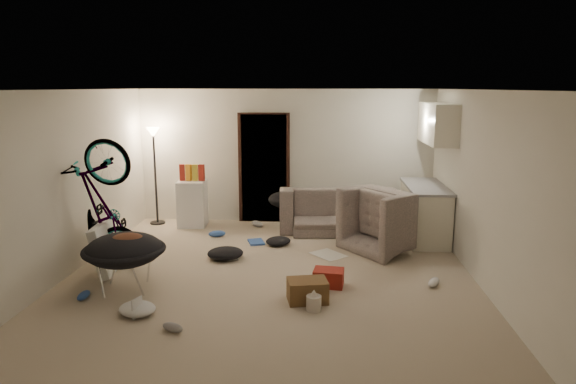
# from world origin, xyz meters

# --- Properties ---
(floor) EXTENTS (5.50, 6.00, 0.02)m
(floor) POSITION_xyz_m (0.00, 0.00, -0.01)
(floor) COLOR tan
(floor) RESTS_ON ground
(ceiling) EXTENTS (5.50, 6.00, 0.02)m
(ceiling) POSITION_xyz_m (0.00, 0.00, 2.51)
(ceiling) COLOR white
(ceiling) RESTS_ON wall_back
(wall_back) EXTENTS (5.50, 0.02, 2.50)m
(wall_back) POSITION_xyz_m (0.00, 3.01, 1.25)
(wall_back) COLOR silver
(wall_back) RESTS_ON floor
(wall_front) EXTENTS (5.50, 0.02, 2.50)m
(wall_front) POSITION_xyz_m (0.00, -3.01, 1.25)
(wall_front) COLOR silver
(wall_front) RESTS_ON floor
(wall_left) EXTENTS (0.02, 6.00, 2.50)m
(wall_left) POSITION_xyz_m (-2.76, 0.00, 1.25)
(wall_left) COLOR silver
(wall_left) RESTS_ON floor
(wall_right) EXTENTS (0.02, 6.00, 2.50)m
(wall_right) POSITION_xyz_m (2.76, 0.00, 1.25)
(wall_right) COLOR silver
(wall_right) RESTS_ON floor
(doorway) EXTENTS (0.85, 0.10, 2.04)m
(doorway) POSITION_xyz_m (-0.40, 2.97, 1.02)
(doorway) COLOR black
(doorway) RESTS_ON floor
(door_trim) EXTENTS (0.97, 0.04, 2.10)m
(door_trim) POSITION_xyz_m (-0.40, 2.94, 1.02)
(door_trim) COLOR black
(door_trim) RESTS_ON floor
(floor_lamp) EXTENTS (0.28, 0.28, 1.81)m
(floor_lamp) POSITION_xyz_m (-2.40, 2.65, 1.31)
(floor_lamp) COLOR black
(floor_lamp) RESTS_ON floor
(kitchen_counter) EXTENTS (0.60, 1.50, 0.88)m
(kitchen_counter) POSITION_xyz_m (2.43, 2.00, 0.44)
(kitchen_counter) COLOR silver
(kitchen_counter) RESTS_ON floor
(counter_top) EXTENTS (0.64, 1.54, 0.04)m
(counter_top) POSITION_xyz_m (2.43, 2.00, 0.90)
(counter_top) COLOR gray
(counter_top) RESTS_ON kitchen_counter
(kitchen_uppers) EXTENTS (0.38, 1.40, 0.65)m
(kitchen_uppers) POSITION_xyz_m (2.56, 2.00, 1.95)
(kitchen_uppers) COLOR silver
(kitchen_uppers) RESTS_ON wall_right
(sofa) EXTENTS (2.07, 0.92, 0.59)m
(sofa) POSITION_xyz_m (0.96, 2.45, 0.30)
(sofa) COLOR #323932
(sofa) RESTS_ON floor
(armchair) EXTENTS (1.45, 1.47, 0.72)m
(armchair) POSITION_xyz_m (1.82, 1.43, 0.36)
(armchair) COLOR #323932
(armchair) RESTS_ON floor
(bicycle) EXTENTS (1.98, 1.00, 1.10)m
(bicycle) POSITION_xyz_m (-2.30, 0.11, 0.50)
(bicycle) COLOR black
(bicycle) RESTS_ON floor
(book_asset) EXTENTS (0.28, 0.25, 0.02)m
(book_asset) POSITION_xyz_m (-1.38, -1.40, 0.01)
(book_asset) COLOR maroon
(book_asset) RESTS_ON floor
(mini_fridge) EXTENTS (0.52, 0.52, 0.85)m
(mini_fridge) POSITION_xyz_m (-1.69, 2.55, 0.42)
(mini_fridge) COLOR white
(mini_fridge) RESTS_ON floor
(snack_box_0) EXTENTS (0.12, 0.09, 0.30)m
(snack_box_0) POSITION_xyz_m (-1.86, 2.55, 1.00)
(snack_box_0) COLOR maroon
(snack_box_0) RESTS_ON mini_fridge
(snack_box_1) EXTENTS (0.11, 0.09, 0.30)m
(snack_box_1) POSITION_xyz_m (-1.74, 2.55, 1.00)
(snack_box_1) COLOR orange
(snack_box_1) RESTS_ON mini_fridge
(snack_box_2) EXTENTS (0.11, 0.08, 0.30)m
(snack_box_2) POSITION_xyz_m (-1.62, 2.55, 1.00)
(snack_box_2) COLOR gold
(snack_box_2) RESTS_ON mini_fridge
(snack_box_3) EXTENTS (0.11, 0.09, 0.30)m
(snack_box_3) POSITION_xyz_m (-1.50, 2.55, 1.00)
(snack_box_3) COLOR maroon
(snack_box_3) RESTS_ON mini_fridge
(saucer_chair) EXTENTS (1.03, 1.03, 0.73)m
(saucer_chair) POSITION_xyz_m (-1.78, -0.55, 0.43)
(saucer_chair) COLOR silver
(saucer_chair) RESTS_ON floor
(hoodie) EXTENTS (0.60, 0.56, 0.22)m
(hoodie) POSITION_xyz_m (-1.73, -0.58, 0.64)
(hoodie) COLOR #502B1B
(hoodie) RESTS_ON saucer_chair
(sofa_drape) EXTENTS (0.65, 0.57, 0.28)m
(sofa_drape) POSITION_xyz_m (0.01, 2.45, 0.54)
(sofa_drape) COLOR black
(sofa_drape) RESTS_ON sofa
(tv_box) EXTENTS (0.38, 1.07, 0.70)m
(tv_box) POSITION_xyz_m (-2.30, 0.21, 0.35)
(tv_box) COLOR silver
(tv_box) RESTS_ON floor
(drink_case_a) EXTENTS (0.53, 0.42, 0.27)m
(drink_case_a) POSITION_xyz_m (0.53, -0.75, 0.13)
(drink_case_a) COLOR brown
(drink_case_a) RESTS_ON floor
(drink_case_b) EXTENTS (0.41, 0.33, 0.22)m
(drink_case_b) POSITION_xyz_m (0.79, -0.25, 0.11)
(drink_case_b) COLOR maroon
(drink_case_b) RESTS_ON floor
(juicer) EXTENTS (0.18, 0.18, 0.25)m
(juicer) POSITION_xyz_m (0.62, -1.00, 0.10)
(juicer) COLOR beige
(juicer) RESTS_ON floor
(newspaper) EXTENTS (0.62, 0.64, 0.01)m
(newspaper) POSITION_xyz_m (0.80, 1.01, 0.00)
(newspaper) COLOR silver
(newspaper) RESTS_ON floor
(book_blue) EXTENTS (0.33, 0.38, 0.03)m
(book_blue) POSITION_xyz_m (-0.38, 1.54, 0.02)
(book_blue) COLOR #2F57AD
(book_blue) RESTS_ON floor
(book_white) EXTENTS (0.24, 0.29, 0.02)m
(book_white) POSITION_xyz_m (-0.65, 0.77, 0.01)
(book_white) COLOR silver
(book_white) RESTS_ON floor
(shoe_0) EXTENTS (0.32, 0.20, 0.11)m
(shoe_0) POSITION_xyz_m (-1.10, 1.85, 0.05)
(shoe_0) COLOR #2F57AD
(shoe_0) RESTS_ON floor
(shoe_1) EXTENTS (0.30, 0.29, 0.11)m
(shoe_1) POSITION_xyz_m (-0.50, 2.55, 0.05)
(shoe_1) COLOR slate
(shoe_1) RESTS_ON floor
(shoe_2) EXTENTS (0.12, 0.26, 0.09)m
(shoe_2) POSITION_xyz_m (-2.19, -0.87, 0.05)
(shoe_2) COLOR #2F57AD
(shoe_2) RESTS_ON floor
(shoe_3) EXTENTS (0.28, 0.20, 0.10)m
(shoe_3) POSITION_xyz_m (-0.86, -1.63, 0.05)
(shoe_3) COLOR slate
(shoe_3) RESTS_ON floor
(shoe_4) EXTENTS (0.24, 0.30, 0.11)m
(shoe_4) POSITION_xyz_m (2.16, -0.16, 0.05)
(shoe_4) COLOR white
(shoe_4) RESTS_ON floor
(clothes_lump_a) EXTENTS (0.63, 0.58, 0.17)m
(clothes_lump_a) POSITION_xyz_m (-0.74, 0.72, 0.09)
(clothes_lump_a) COLOR black
(clothes_lump_a) RESTS_ON floor
(clothes_lump_b) EXTENTS (0.56, 0.55, 0.13)m
(clothes_lump_b) POSITION_xyz_m (-0.01, 1.47, 0.06)
(clothes_lump_b) COLOR black
(clothes_lump_b) RESTS_ON floor
(clothes_lump_c) EXTENTS (0.55, 0.52, 0.13)m
(clothes_lump_c) POSITION_xyz_m (-1.38, -1.25, 0.07)
(clothes_lump_c) COLOR silver
(clothes_lump_c) RESTS_ON floor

